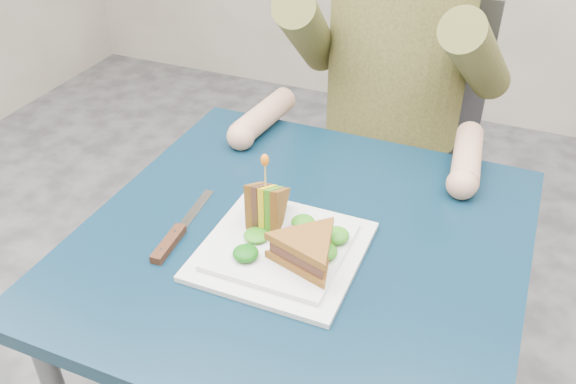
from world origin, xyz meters
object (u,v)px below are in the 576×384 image
at_px(sandwich_upright, 266,206).
at_px(knife, 174,237).
at_px(fork, 224,228).
at_px(diner, 400,22).
at_px(chair, 396,140).
at_px(sandwich_flat, 308,250).
at_px(plate, 282,249).
at_px(table, 301,270).

bearing_deg(sandwich_upright, knife, -148.29).
height_order(sandwich_upright, fork, sandwich_upright).
xyz_separation_m(diner, fork, (-0.13, -0.64, -0.18)).
height_order(fork, knife, knife).
distance_m(diner, fork, 0.68).
bearing_deg(chair, sandwich_flat, -87.04).
bearing_deg(diner, sandwich_flat, -86.56).
distance_m(sandwich_flat, sandwich_upright, 0.13).
distance_m(sandwich_flat, fork, 0.18).
distance_m(chair, plate, 0.80).
bearing_deg(chair, table, -90.00).
height_order(diner, plate, diner).
distance_m(chair, fork, 0.79).
relative_size(plate, knife, 1.17).
relative_size(table, chair, 0.81).
height_order(table, fork, fork).
xyz_separation_m(table, fork, (-0.13, -0.04, 0.08)).
bearing_deg(table, knife, -154.35).
xyz_separation_m(chair, sandwich_flat, (0.04, -0.80, 0.23)).
xyz_separation_m(sandwich_upright, knife, (-0.14, -0.08, -0.05)).
xyz_separation_m(plate, sandwich_flat, (0.06, -0.02, 0.04)).
relative_size(chair, knife, 4.20).
xyz_separation_m(table, diner, (-0.00, 0.60, 0.26)).
height_order(table, diner, diner).
relative_size(sandwich_upright, fork, 0.74).
height_order(table, plate, plate).
xyz_separation_m(sandwich_flat, knife, (-0.24, -0.01, -0.04)).
bearing_deg(sandwich_upright, fork, -160.01).
height_order(chair, knife, chair).
bearing_deg(knife, sandwich_flat, 3.45).
height_order(chair, plate, chair).
height_order(chair, sandwich_flat, chair).
xyz_separation_m(diner, sandwich_upright, (-0.06, -0.62, -0.13)).
distance_m(diner, plate, 0.68).
distance_m(chair, sandwich_upright, 0.77).
bearing_deg(table, fork, -164.54).
bearing_deg(table, diner, 90.00).
bearing_deg(diner, fork, -101.71).
xyz_separation_m(plate, sandwich_upright, (-0.05, 0.04, 0.05)).
bearing_deg(fork, diner, 78.29).
bearing_deg(fork, chair, 80.00).
height_order(diner, sandwich_upright, diner).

